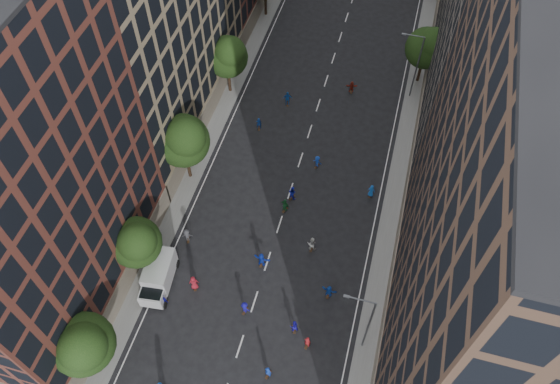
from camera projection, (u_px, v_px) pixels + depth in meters
The scene contains 29 objects.
ground at pixel (317, 108), 66.68m from camera, with size 240.00×240.00×0.00m, color black.
sidewalk_left at pixel (242, 51), 72.72m from camera, with size 4.00×105.00×0.15m, color slate.
sidewalk_right at pixel (423, 84), 69.00m from camera, with size 4.00×105.00×0.15m, color slate.
bldg_right_a at pixel (533, 235), 35.03m from camera, with size 14.00×30.00×36.00m, color #4D3729.
tree_left_0 at pixel (83, 345), 43.13m from camera, with size 5.20×5.20×8.83m.
tree_left_1 at pixel (136, 242), 49.12m from camera, with size 4.80×4.80×8.21m.
tree_left_2 at pixel (184, 140), 55.23m from camera, with size 5.60×5.60×9.45m.
tree_left_3 at pixel (228, 55), 63.59m from camera, with size 5.00×5.00×8.58m.
tree_right_a at pixel (428, 47), 64.80m from camera, with size 5.00×5.00×8.39m.
streetlamp_near at pixel (367, 322), 45.07m from camera, with size 2.64×0.22×9.06m.
streetlamp_far at pixel (416, 64), 63.72m from camera, with size 2.64×0.22×9.06m.
cargo_van at pixel (158, 276), 51.63m from camera, with size 3.05×5.55×2.83m.
skater_1 at pixel (268, 372), 46.98m from camera, with size 0.62×0.41×1.70m, color #163AB4.
skater_2 at pixel (294, 326), 49.44m from camera, with size 0.78×0.61×1.60m, color #1B14A3.
skater_3 at pixel (245, 308), 50.50m from camera, with size 1.01×0.58×1.56m, color #16118E.
skater_4 at pixel (163, 300), 50.81m from camera, with size 1.10×0.46×1.88m, color #13118C.
skater_5 at pixel (329, 291), 51.46m from camera, with size 1.48×0.47×1.60m, color #1645B2.
skater_6 at pixel (194, 283), 51.81m from camera, with size 0.93×0.60×1.90m, color maroon.
skater_7 at pixel (307, 342), 48.52m from camera, with size 0.62×0.41×1.71m, color maroon.
skater_8 at pixel (312, 244), 54.33m from camera, with size 0.91×0.71×1.88m, color silver.
skater_9 at pixel (187, 236), 55.01m from camera, with size 1.09×0.63×1.69m, color #3C3C41.
skater_10 at pixel (285, 205), 57.09m from camera, with size 1.07×0.45×1.83m, color #1B5C2C.
skater_11 at pixel (262, 260), 53.31m from camera, with size 1.69×0.54×1.82m, color #1736BD.
skater_12 at pixel (371, 191), 58.31m from camera, with size 0.80×0.52×1.63m, color #1654B4.
skater_13 at pixel (259, 124), 64.04m from camera, with size 0.60×0.39×1.64m, color navy.
skater_14 at pixel (292, 193), 58.08m from camera, with size 0.86×0.67×1.77m, color #161EB6.
skater_15 at pixel (317, 162), 60.72m from camera, with size 1.00×0.57×1.54m, color #153CAB.
skater_16 at pixel (288, 99), 66.25m from camera, with size 1.14×0.47×1.94m, color #1652B4.
skater_17 at pixel (352, 87), 67.70m from camera, with size 1.45×0.46×1.57m, color maroon.
Camera 1 is at (8.12, -6.94, 48.00)m, focal length 35.00 mm.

